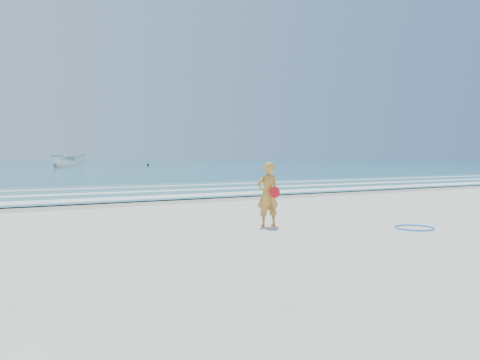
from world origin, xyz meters
name	(u,v)px	position (x,y,z in m)	size (l,w,h in m)	color
ground	(334,238)	(0.00, 0.00, 0.00)	(400.00, 400.00, 0.00)	silver
wet_sand	(176,201)	(0.00, 9.00, 0.00)	(400.00, 2.40, 0.00)	#B2A893
ocean	(19,163)	(0.00, 105.00, 0.02)	(400.00, 190.00, 0.04)	#19727F
shallow	(137,191)	(0.00, 14.00, 0.04)	(400.00, 10.00, 0.01)	#59B7AD
foam_near	(164,197)	(0.00, 10.30, 0.05)	(400.00, 1.40, 0.01)	white
foam_mid	(142,192)	(0.00, 13.20, 0.05)	(400.00, 0.90, 0.01)	white
foam_far	(124,187)	(0.00, 16.50, 0.05)	(400.00, 0.60, 0.01)	white
hoop	(414,228)	(2.48, 0.12, 0.02)	(0.88, 0.88, 0.03)	#0D86FA
boat	(69,161)	(3.67, 59.62, 1.00)	(1.88, 4.99, 1.93)	silver
buoy	(148,165)	(16.28, 64.48, 0.22)	(0.36, 0.36, 0.36)	black
woman	(268,194)	(-0.35, 1.97, 0.76)	(0.58, 0.42, 1.52)	orange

